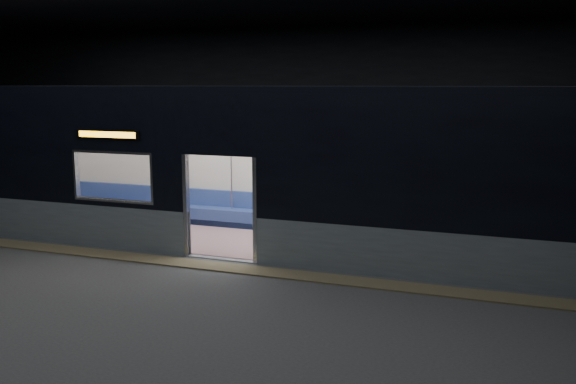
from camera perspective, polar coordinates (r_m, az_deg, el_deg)
The scene contains 7 objects.
station_floor at distance 11.18m, azimuth -8.62°, elevation -7.72°, with size 24.00×14.00×0.01m, color #47494C.
station_envelope at distance 10.66m, azimuth -9.14°, elevation 11.42°, with size 24.00×14.00×5.00m.
tactile_strip at distance 11.64m, azimuth -7.34°, elevation -6.87°, with size 22.80×0.50×0.03m, color #8C7F59.
metro_car at distance 13.04m, azimuth -3.57°, elevation 3.24°, with size 18.00×3.04×3.35m.
passenger at distance 13.19m, azimuth 15.49°, elevation -1.51°, with size 0.44×0.75×1.44m.
handbag at distance 12.98m, azimuth 15.34°, elevation -2.27°, with size 0.32×0.27×0.16m, color black.
transit_map at distance 13.94m, azimuth 2.63°, elevation 2.19°, with size 1.02×0.03×0.67m, color white.
Camera 1 is at (5.09, -9.36, 3.38)m, focal length 38.00 mm.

